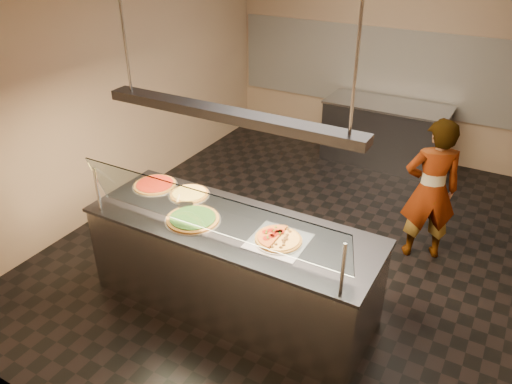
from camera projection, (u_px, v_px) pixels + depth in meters
The scene contains 19 objects.
ground at pixel (302, 242), 5.81m from camera, with size 5.00×6.00×0.02m, color black.
wall_back at pixel (393, 56), 7.36m from camera, with size 5.00×0.02×3.00m, color tan.
wall_front at pixel (88, 289), 2.78m from camera, with size 5.00×0.02×3.00m, color tan.
wall_left at pixel (123, 84), 6.15m from camera, with size 0.02×6.00×3.00m, color tan.
tile_band at pixel (391, 70), 7.43m from camera, with size 4.90×0.02×1.20m, color silver.
serving_counter at pixel (233, 266), 4.65m from camera, with size 2.70×0.94×0.93m.
sneeze_guard at pixel (208, 213), 4.02m from camera, with size 2.46×0.18×0.54m.
perforated_tray at pixel (279, 240), 4.18m from camera, with size 0.48×0.48×0.01m.
half_pizza_pepperoni at pixel (269, 235), 4.21m from camera, with size 0.22×0.40×0.05m.
half_pizza_sausage at pixel (288, 242), 4.13m from camera, with size 0.21×0.40×0.04m.
pizza_spinach at pixel (193, 219), 4.47m from camera, with size 0.51×0.51×0.03m.
pizza_cheese at pixel (190, 194), 4.87m from camera, with size 0.40×0.40×0.03m.
pizza_tomato at pixel (155, 185), 5.03m from camera, with size 0.45×0.45×0.03m.
pizza_spatula at pixel (182, 201), 4.72m from camera, with size 0.26×0.20×0.02m.
prep_table at pixel (384, 133), 7.45m from camera, with size 1.79×0.74×0.93m.
worker at pixel (431, 191), 5.22m from camera, with size 0.58×0.38×1.60m, color #2D2932.
heat_lamp_housing at pixel (228, 115), 3.93m from camera, with size 2.30×0.18×0.08m, color #35353A.
lamp_rod_left at pixel (124, 31), 4.09m from camera, with size 0.02×0.02×1.01m, color #B7B7BC.
lamp_rod_right at pixel (357, 62), 3.23m from camera, with size 0.02×0.02×1.01m, color #B7B7BC.
Camera 1 is at (1.89, -4.43, 3.33)m, focal length 35.00 mm.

